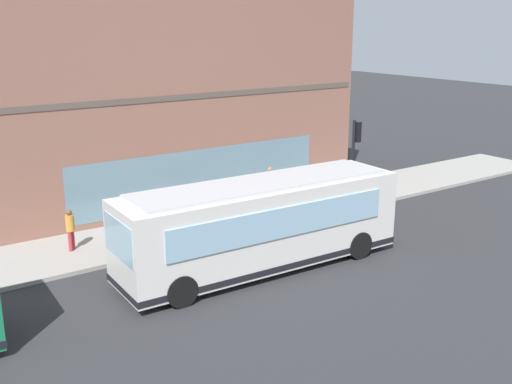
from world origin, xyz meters
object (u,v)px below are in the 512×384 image
at_px(city_bus_nearside, 261,225).
at_px(newspaper_vending_box, 198,213).
at_px(traffic_light_near_corner, 355,146).
at_px(pedestrian_by_light_pole, 270,182).
at_px(fire_hydrant, 302,188).
at_px(pedestrian_near_hydrant, 181,211).
at_px(pedestrian_near_building_entrance, 273,195).
at_px(pedestrian_walking_along_curb, 70,227).

xyz_separation_m(city_bus_nearside, newspaper_vending_box, (4.96, -0.31, -0.95)).
distance_m(traffic_light_near_corner, pedestrian_by_light_pole, 4.17).
relative_size(city_bus_nearside, fire_hydrant, 13.66).
distance_m(traffic_light_near_corner, pedestrian_near_hydrant, 8.62).
bearing_deg(fire_hydrant, traffic_light_near_corner, -152.70).
relative_size(fire_hydrant, pedestrian_near_hydrant, 0.46).
height_order(pedestrian_near_building_entrance, newspaper_vending_box, pedestrian_near_building_entrance).
distance_m(pedestrian_near_building_entrance, pedestrian_by_light_pole, 2.44).
relative_size(pedestrian_near_building_entrance, newspaper_vending_box, 2.00).
distance_m(city_bus_nearside, pedestrian_near_building_entrance, 4.95).
relative_size(pedestrian_walking_along_curb, pedestrian_near_building_entrance, 0.86).
distance_m(pedestrian_near_building_entrance, newspaper_vending_box, 3.21).
distance_m(city_bus_nearside, fire_hydrant, 8.73).
distance_m(pedestrian_near_hydrant, pedestrian_walking_along_curb, 4.17).
xyz_separation_m(city_bus_nearside, pedestrian_near_hydrant, (4.29, 0.79, -0.49)).
xyz_separation_m(city_bus_nearside, traffic_light_near_corner, (3.53, -7.61, 1.27)).
distance_m(pedestrian_by_light_pole, newspaper_vending_box, 4.35).
bearing_deg(pedestrian_walking_along_curb, traffic_light_near_corner, -96.46).
relative_size(city_bus_nearside, pedestrian_by_light_pole, 6.09).
distance_m(traffic_light_near_corner, fire_hydrant, 3.43).
relative_size(pedestrian_near_hydrant, pedestrian_by_light_pole, 0.96).
bearing_deg(pedestrian_by_light_pole, fire_hydrant, -90.04).
bearing_deg(traffic_light_near_corner, pedestrian_by_light_pole, 53.61).
bearing_deg(pedestrian_walking_along_curb, pedestrian_near_building_entrance, -98.47).
distance_m(fire_hydrant, pedestrian_by_light_pole, 1.99).
bearing_deg(city_bus_nearside, newspaper_vending_box, -3.56).
height_order(fire_hydrant, pedestrian_near_building_entrance, pedestrian_near_building_entrance).
height_order(traffic_light_near_corner, pedestrian_walking_along_curb, traffic_light_near_corner).
height_order(city_bus_nearside, traffic_light_near_corner, traffic_light_near_corner).
relative_size(city_bus_nearside, pedestrian_near_building_entrance, 5.62).
relative_size(city_bus_nearside, newspaper_vending_box, 11.23).
xyz_separation_m(pedestrian_near_hydrant, pedestrian_by_light_pole, (1.50, -5.34, 0.04)).
bearing_deg(pedestrian_near_building_entrance, pedestrian_walking_along_curb, 81.53).
bearing_deg(traffic_light_near_corner, newspaper_vending_box, 78.98).
xyz_separation_m(city_bus_nearside, fire_hydrant, (5.79, -6.45, -1.04)).
relative_size(traffic_light_near_corner, pedestrian_near_hydrant, 2.40).
height_order(city_bus_nearside, pedestrian_near_building_entrance, city_bus_nearside).
xyz_separation_m(pedestrian_walking_along_curb, pedestrian_near_building_entrance, (-1.21, -8.13, 0.17)).
height_order(pedestrian_near_hydrant, pedestrian_walking_along_curb, pedestrian_near_hydrant).
bearing_deg(traffic_light_near_corner, pedestrian_walking_along_curb, 83.54).
relative_size(pedestrian_near_hydrant, pedestrian_walking_along_curb, 1.04).
relative_size(traffic_light_near_corner, pedestrian_walking_along_curb, 2.49).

